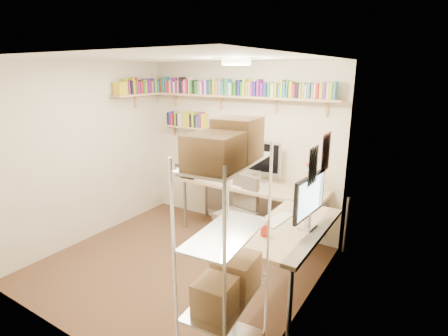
{
  "coord_description": "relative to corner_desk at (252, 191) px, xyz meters",
  "views": [
    {
      "loc": [
        2.58,
        -3.02,
        2.37
      ],
      "look_at": [
        0.33,
        0.55,
        1.19
      ],
      "focal_mm": 28.0,
      "sensor_mm": 36.0,
      "label": 1
    }
  ],
  "objects": [
    {
      "name": "ground",
      "position": [
        -0.54,
        -0.91,
        -0.82
      ],
      "size": [
        3.2,
        3.2,
        0.0
      ],
      "primitive_type": "plane",
      "color": "#4D2F21",
      "rests_on": "ground"
    },
    {
      "name": "room_shell",
      "position": [
        -0.54,
        -0.91,
        0.73
      ],
      "size": [
        3.24,
        3.04,
        2.52
      ],
      "color": "beige",
      "rests_on": "ground"
    },
    {
      "name": "wall_shelves",
      "position": [
        -0.99,
        0.39,
        1.21
      ],
      "size": [
        3.12,
        1.09,
        0.79
      ],
      "color": "tan",
      "rests_on": "ground"
    },
    {
      "name": "corner_desk",
      "position": [
        0.0,
        0.0,
        0.0
      ],
      "size": [
        2.47,
        2.1,
        1.43
      ],
      "color": "tan",
      "rests_on": "ground"
    },
    {
      "name": "office_chair",
      "position": [
        -0.13,
        -0.12,
        -0.39
      ],
      "size": [
        0.54,
        0.56,
        1.02
      ],
      "rotation": [
        0.0,
        0.0,
        -0.19
      ],
      "color": "black",
      "rests_on": "ground"
    },
    {
      "name": "wire_rack",
      "position": [
        0.82,
        -1.95,
        0.47
      ],
      "size": [
        0.46,
        0.84,
        2.05
      ],
      "rotation": [
        0.0,
        0.0,
        0.09
      ],
      "color": "silver",
      "rests_on": "ground"
    }
  ]
}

